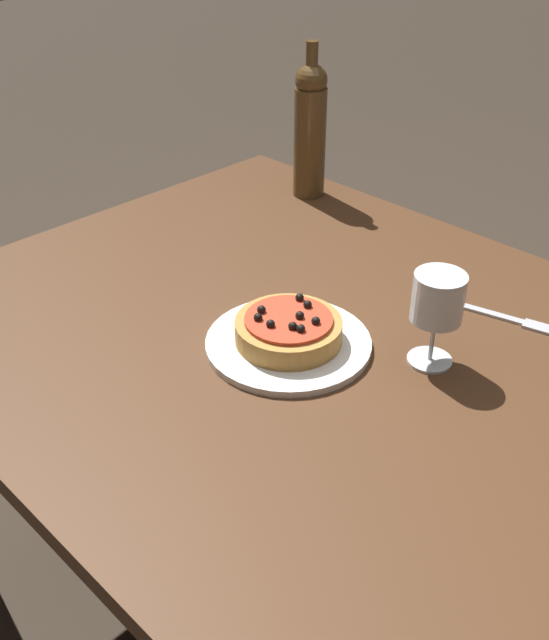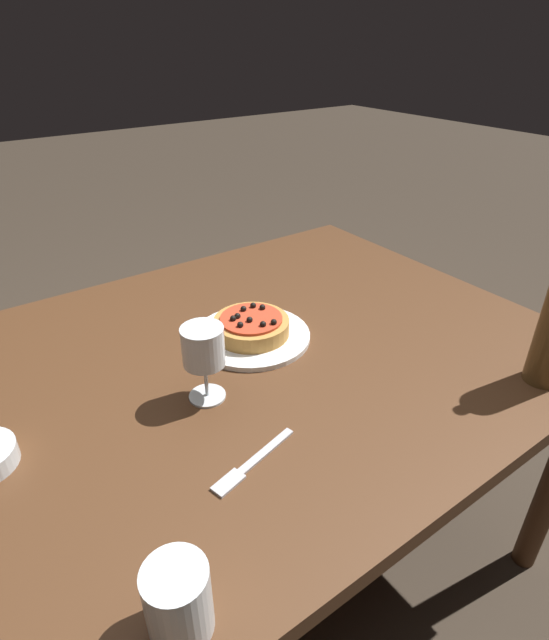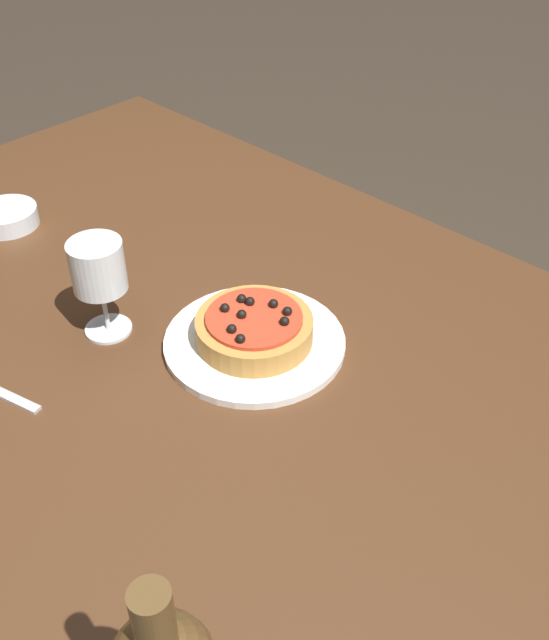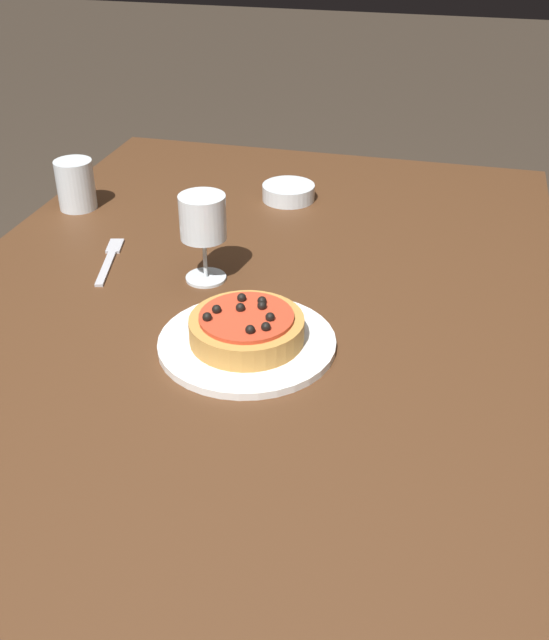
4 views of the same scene
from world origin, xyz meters
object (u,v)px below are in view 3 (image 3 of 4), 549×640
at_px(dinner_plate, 255,342).
at_px(pizza, 254,328).
at_px(wine_glass, 98,270).
at_px(dining_table, 184,361).
at_px(side_bowl, 7,217).

xyz_separation_m(dinner_plate, pizza, (-0.00, -0.00, 0.03)).
height_order(dinner_plate, pizza, pizza).
bearing_deg(wine_glass, dinner_plate, 34.57).
height_order(dining_table, wine_glass, wine_glass).
bearing_deg(side_bowl, wine_glass, -8.55).
bearing_deg(side_bowl, dinner_plate, 7.04).
relative_size(pizza, wine_glass, 1.11).
height_order(dinner_plate, side_bowl, side_bowl).
relative_size(dining_table, side_bowl, 13.62).
distance_m(wine_glass, side_bowl, 0.39).
relative_size(pizza, side_bowl, 1.53).
bearing_deg(wine_glass, pizza, 34.57).
xyz_separation_m(dinner_plate, side_bowl, (-0.56, -0.07, 0.01)).
distance_m(dinner_plate, side_bowl, 0.57).
height_order(dining_table, side_bowl, side_bowl).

